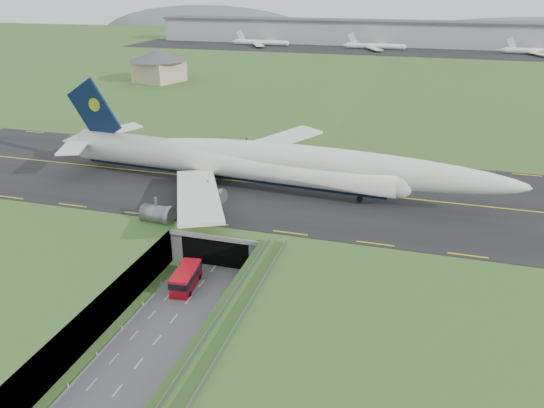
% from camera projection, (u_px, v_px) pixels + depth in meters
% --- Properties ---
extents(ground, '(900.00, 900.00, 0.00)m').
position_uv_depth(ground, '(196.00, 291.00, 82.92)').
color(ground, '#3C6227').
rests_on(ground, ground).
extents(airfield_deck, '(800.00, 800.00, 6.00)m').
position_uv_depth(airfield_deck, '(195.00, 275.00, 81.76)').
color(airfield_deck, gray).
rests_on(airfield_deck, ground).
extents(trench_road, '(12.00, 75.00, 0.20)m').
position_uv_depth(trench_road, '(175.00, 318.00, 76.25)').
color(trench_road, slate).
rests_on(trench_road, ground).
extents(taxiway, '(800.00, 44.00, 0.18)m').
position_uv_depth(taxiway, '(260.00, 184.00, 109.75)').
color(taxiway, black).
rests_on(taxiway, airfield_deck).
extents(tunnel_portal, '(17.00, 22.30, 6.00)m').
position_uv_depth(tunnel_portal, '(233.00, 228.00, 96.41)').
color(tunnel_portal, gray).
rests_on(tunnel_portal, ground).
extents(guideway, '(3.00, 53.00, 7.05)m').
position_uv_depth(guideway, '(215.00, 352.00, 61.11)').
color(guideway, '#A8A8A3').
rests_on(guideway, ground).
extents(jumbo_jet, '(97.94, 62.27, 20.64)m').
position_uv_depth(jumbo_jet, '(258.00, 163.00, 104.97)').
color(jumbo_jet, white).
rests_on(jumbo_jet, ground).
extents(shuttle_tram, '(3.78, 8.08, 3.18)m').
position_uv_depth(shuttle_tram, '(186.00, 278.00, 83.18)').
color(shuttle_tram, red).
rests_on(shuttle_tram, ground).
extents(service_building, '(29.55, 29.55, 12.99)m').
position_uv_depth(service_building, '(158.00, 63.00, 218.15)').
color(service_building, '#C6AD8F').
rests_on(service_building, ground).
extents(cargo_terminal, '(320.00, 67.00, 15.60)m').
position_uv_depth(cargo_terminal, '(383.00, 33.00, 342.33)').
color(cargo_terminal, '#B2B2B2').
rests_on(cargo_terminal, ground).
extents(distant_hills, '(700.00, 91.00, 60.00)m').
position_uv_depth(distant_hills, '(473.00, 44.00, 448.19)').
color(distant_hills, '#55665F').
rests_on(distant_hills, ground).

